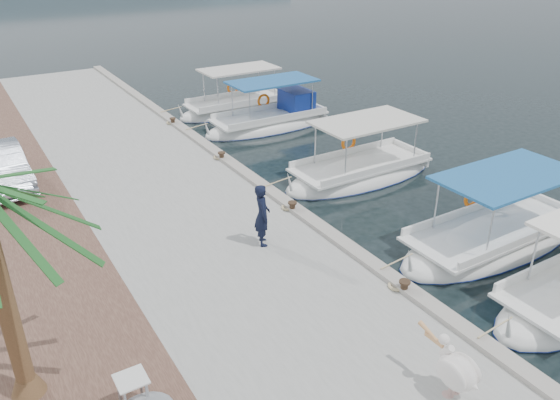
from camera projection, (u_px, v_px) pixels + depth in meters
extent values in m
plane|color=black|center=(329.00, 243.00, 16.28)|extent=(400.00, 400.00, 0.00)
cube|color=gray|center=(171.00, 196.00, 18.58)|extent=(6.00, 40.00, 0.50)
cube|color=gray|center=(243.00, 171.00, 19.75)|extent=(0.44, 40.00, 0.12)
cube|color=#50342A|center=(13.00, 235.00, 16.24)|extent=(4.00, 40.00, 0.50)
ellipsoid|color=white|center=(492.00, 243.00, 16.19)|extent=(6.96, 2.51, 1.30)
ellipsoid|color=navy|center=(492.00, 244.00, 16.19)|extent=(7.00, 2.56, 0.22)
cube|color=white|center=(495.00, 228.00, 15.96)|extent=(5.71, 2.16, 0.08)
cube|color=#1F609F|center=(509.00, 176.00, 15.32)|extent=(4.18, 2.31, 0.08)
cylinder|color=silver|center=(490.00, 232.00, 14.16)|extent=(0.05, 0.05, 1.60)
torus|color=orange|center=(472.00, 197.00, 16.82)|extent=(0.68, 0.12, 0.68)
ellipsoid|color=white|center=(360.00, 177.00, 20.58)|extent=(6.48, 2.43, 1.30)
ellipsoid|color=navy|center=(360.00, 177.00, 20.59)|extent=(6.51, 2.47, 0.22)
cube|color=white|center=(361.00, 164.00, 20.36)|extent=(5.31, 2.09, 0.08)
cube|color=beige|center=(367.00, 121.00, 19.71)|extent=(3.89, 2.23, 0.08)
cylinder|color=silver|center=(346.00, 160.00, 18.63)|extent=(0.05, 0.05, 1.60)
torus|color=orange|center=(349.00, 142.00, 21.19)|extent=(0.68, 0.12, 0.68)
ellipsoid|color=white|center=(270.00, 126.00, 25.89)|extent=(6.69, 2.26, 1.30)
ellipsoid|color=navy|center=(270.00, 127.00, 25.90)|extent=(6.72, 2.31, 0.22)
cube|color=white|center=(270.00, 116.00, 25.67)|extent=(5.48, 1.95, 0.08)
cube|color=#1F5C9C|center=(272.00, 81.00, 25.02)|extent=(4.01, 2.08, 0.08)
cylinder|color=silver|center=(250.00, 109.00, 23.96)|extent=(0.05, 0.05, 1.60)
torus|color=orange|center=(264.00, 101.00, 26.43)|extent=(0.68, 0.12, 0.68)
cube|color=navy|center=(296.00, 100.00, 26.13)|extent=(1.20, 1.58, 1.00)
ellipsoid|color=white|center=(238.00, 111.00, 28.13)|extent=(6.40, 2.19, 1.30)
ellipsoid|color=navy|center=(238.00, 111.00, 28.14)|extent=(6.43, 2.23, 0.22)
cube|color=white|center=(237.00, 102.00, 27.91)|extent=(5.25, 1.88, 0.08)
cube|color=silver|center=(239.00, 69.00, 27.26)|extent=(3.84, 2.01, 0.08)
cylinder|color=silver|center=(218.00, 94.00, 26.26)|extent=(0.05, 0.05, 1.60)
torus|color=orange|center=(233.00, 88.00, 28.65)|extent=(0.68, 0.12, 0.68)
cylinder|color=black|center=(404.00, 287.00, 13.15)|extent=(0.18, 0.18, 0.30)
cylinder|color=black|center=(405.00, 282.00, 13.08)|extent=(0.28, 0.28, 0.05)
cylinder|color=black|center=(292.00, 207.00, 16.97)|extent=(0.18, 0.18, 0.30)
cylinder|color=black|center=(292.00, 203.00, 16.91)|extent=(0.28, 0.28, 0.05)
cylinder|color=black|center=(222.00, 157.00, 20.80)|extent=(0.18, 0.18, 0.30)
cylinder|color=black|center=(221.00, 153.00, 20.73)|extent=(0.28, 0.28, 0.05)
cylinder|color=black|center=(173.00, 122.00, 24.62)|extent=(0.18, 0.18, 0.30)
cylinder|color=black|center=(173.00, 119.00, 24.55)|extent=(0.28, 0.28, 0.05)
cylinder|color=tan|center=(451.00, 389.00, 10.17)|extent=(0.05, 0.05, 0.35)
cylinder|color=tan|center=(458.00, 386.00, 10.26)|extent=(0.05, 0.05, 0.35)
ellipsoid|color=white|center=(457.00, 372.00, 10.04)|extent=(0.51, 0.83, 0.65)
cylinder|color=white|center=(447.00, 351.00, 10.15)|extent=(0.14, 0.30, 0.34)
sphere|color=white|center=(444.00, 339.00, 10.14)|extent=(0.21, 0.21, 0.21)
cone|color=#EAA566|center=(431.00, 334.00, 10.43)|extent=(0.11, 0.63, 0.25)
imported|color=black|center=(262.00, 215.00, 14.91)|extent=(0.63, 0.76, 1.79)
cylinder|color=brown|center=(4.00, 299.00, 9.40)|extent=(0.34, 0.34, 4.32)
cone|color=brown|center=(28.00, 385.00, 10.28)|extent=(0.64, 0.64, 0.36)
imported|color=#ABB4C3|center=(1.00, 167.00, 18.50)|extent=(1.67, 4.28, 1.39)
cylinder|color=silver|center=(148.00, 397.00, 9.78)|extent=(0.06, 0.06, 0.70)
cylinder|color=silver|center=(119.00, 391.00, 9.90)|extent=(0.06, 0.06, 0.70)
cylinder|color=silver|center=(141.00, 383.00, 10.08)|extent=(0.06, 0.06, 0.70)
cube|color=white|center=(131.00, 379.00, 9.68)|extent=(0.55, 0.55, 0.03)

